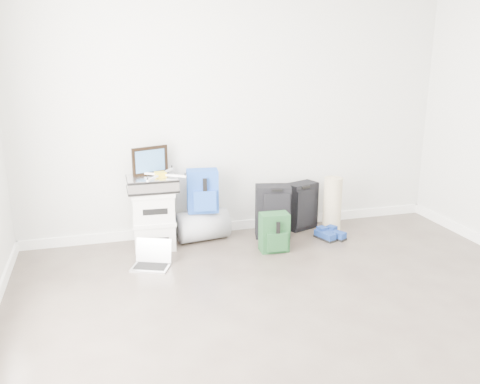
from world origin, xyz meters
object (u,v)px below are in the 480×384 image
object	(u,v)px
boxes_stack	(154,219)
large_suitcase	(273,211)
carry_on	(302,206)
laptop	(152,260)
duffel_bag	(203,225)
briefcase	(152,184)

from	to	relation	value
boxes_stack	large_suitcase	bearing A→B (deg)	2.25
carry_on	laptop	distance (m)	1.80
duffel_bag	large_suitcase	bearing A→B (deg)	-16.33
large_suitcase	carry_on	world-z (taller)	large_suitcase
duffel_bag	laptop	distance (m)	0.78
boxes_stack	briefcase	bearing A→B (deg)	0.00
laptop	duffel_bag	bearing A→B (deg)	65.06
boxes_stack	duffel_bag	world-z (taller)	boxes_stack
boxes_stack	duffel_bag	xyz separation A→B (m)	(0.50, 0.07, -0.14)
boxes_stack	large_suitcase	world-z (taller)	boxes_stack
boxes_stack	laptop	xyz separation A→B (m)	(-0.08, -0.44, -0.24)
briefcase	carry_on	distance (m)	1.67
duffel_bag	large_suitcase	distance (m)	0.74
duffel_bag	briefcase	bearing A→B (deg)	-179.84
large_suitcase	laptop	distance (m)	1.39
laptop	carry_on	bearing A→B (deg)	41.88
carry_on	laptop	size ratio (longest dim) A/B	1.29
boxes_stack	briefcase	distance (m)	0.36
large_suitcase	carry_on	size ratio (longest dim) A/B	1.08
large_suitcase	briefcase	bearing A→B (deg)	-167.78
duffel_bag	large_suitcase	size ratio (longest dim) A/B	0.93
large_suitcase	duffel_bag	bearing A→B (deg)	-174.52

